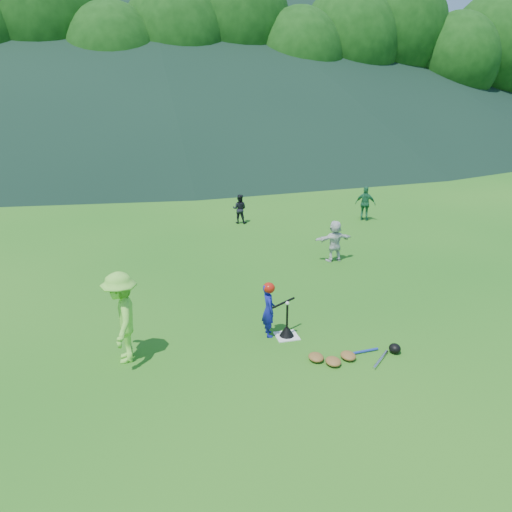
{
  "coord_description": "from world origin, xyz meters",
  "views": [
    {
      "loc": [
        -2.87,
        -8.61,
        4.84
      ],
      "look_at": [
        0.0,
        2.5,
        0.9
      ],
      "focal_mm": 35.0,
      "sensor_mm": 36.0,
      "label": 1
    }
  ],
  "objects_px": {
    "adult_coach": "(122,318)",
    "batting_tee": "(287,331)",
    "batter_child": "(269,310)",
    "fielder_b": "(240,209)",
    "fielder_d": "(335,241)",
    "fielder_c": "(365,204)",
    "equipment_pile": "(349,356)",
    "home_plate": "(287,336)"
  },
  "relations": [
    {
      "from": "adult_coach",
      "to": "batting_tee",
      "type": "xyz_separation_m",
      "value": [
        3.18,
        0.1,
        -0.73
      ]
    },
    {
      "from": "batter_child",
      "to": "fielder_b",
      "type": "height_order",
      "value": "batter_child"
    },
    {
      "from": "batting_tee",
      "to": "batter_child",
      "type": "bearing_deg",
      "value": 154.21
    },
    {
      "from": "batter_child",
      "to": "fielder_d",
      "type": "height_order",
      "value": "fielder_d"
    },
    {
      "from": "adult_coach",
      "to": "fielder_c",
      "type": "height_order",
      "value": "adult_coach"
    },
    {
      "from": "batter_child",
      "to": "fielder_b",
      "type": "xyz_separation_m",
      "value": [
        1.35,
        8.67,
        -0.02
      ]
    },
    {
      "from": "batter_child",
      "to": "adult_coach",
      "type": "height_order",
      "value": "adult_coach"
    },
    {
      "from": "batting_tee",
      "to": "fielder_b",
      "type": "bearing_deg",
      "value": 83.47
    },
    {
      "from": "fielder_d",
      "to": "equipment_pile",
      "type": "bearing_deg",
      "value": 66.1
    },
    {
      "from": "home_plate",
      "to": "fielder_c",
      "type": "distance_m",
      "value": 9.86
    },
    {
      "from": "adult_coach",
      "to": "fielder_b",
      "type": "height_order",
      "value": "adult_coach"
    },
    {
      "from": "home_plate",
      "to": "fielder_c",
      "type": "height_order",
      "value": "fielder_c"
    },
    {
      "from": "fielder_b",
      "to": "fielder_d",
      "type": "height_order",
      "value": "fielder_d"
    },
    {
      "from": "home_plate",
      "to": "fielder_d",
      "type": "bearing_deg",
      "value": 56.01
    },
    {
      "from": "batter_child",
      "to": "fielder_c",
      "type": "bearing_deg",
      "value": -34.37
    },
    {
      "from": "batter_child",
      "to": "equipment_pile",
      "type": "bearing_deg",
      "value": -134.67
    },
    {
      "from": "home_plate",
      "to": "fielder_d",
      "type": "distance_m",
      "value": 4.94
    },
    {
      "from": "adult_coach",
      "to": "batter_child",
      "type": "bearing_deg",
      "value": 97.77
    },
    {
      "from": "fielder_c",
      "to": "fielder_d",
      "type": "xyz_separation_m",
      "value": [
        -2.92,
        -3.98,
        -0.04
      ]
    },
    {
      "from": "home_plate",
      "to": "equipment_pile",
      "type": "distance_m",
      "value": 1.41
    },
    {
      "from": "home_plate",
      "to": "fielder_d",
      "type": "relative_size",
      "value": 0.37
    },
    {
      "from": "fielder_c",
      "to": "equipment_pile",
      "type": "height_order",
      "value": "fielder_c"
    },
    {
      "from": "batting_tee",
      "to": "home_plate",
      "type": "bearing_deg",
      "value": 0.0
    },
    {
      "from": "fielder_c",
      "to": "fielder_d",
      "type": "bearing_deg",
      "value": 89.64
    },
    {
      "from": "adult_coach",
      "to": "batting_tee",
      "type": "bearing_deg",
      "value": 94.26
    },
    {
      "from": "fielder_b",
      "to": "batting_tee",
      "type": "xyz_separation_m",
      "value": [
        -1.01,
        -8.83,
        -0.41
      ]
    },
    {
      "from": "adult_coach",
      "to": "fielder_d",
      "type": "xyz_separation_m",
      "value": [
        5.93,
        4.17,
        -0.26
      ]
    },
    {
      "from": "adult_coach",
      "to": "fielder_b",
      "type": "distance_m",
      "value": 9.88
    },
    {
      "from": "home_plate",
      "to": "fielder_c",
      "type": "xyz_separation_m",
      "value": [
        5.66,
        8.05,
        0.63
      ]
    },
    {
      "from": "equipment_pile",
      "to": "fielder_d",
      "type": "bearing_deg",
      "value": 69.94
    },
    {
      "from": "home_plate",
      "to": "adult_coach",
      "type": "bearing_deg",
      "value": -178.11
    },
    {
      "from": "batter_child",
      "to": "fielder_c",
      "type": "distance_m",
      "value": 9.91
    },
    {
      "from": "fielder_d",
      "to": "batting_tee",
      "type": "relative_size",
      "value": 1.77
    },
    {
      "from": "fielder_b",
      "to": "fielder_c",
      "type": "bearing_deg",
      "value": -164.88
    },
    {
      "from": "fielder_c",
      "to": "batting_tee",
      "type": "xyz_separation_m",
      "value": [
        -5.66,
        -8.05,
        -0.51
      ]
    },
    {
      "from": "fielder_c",
      "to": "batting_tee",
      "type": "distance_m",
      "value": 9.85
    },
    {
      "from": "batting_tee",
      "to": "equipment_pile",
      "type": "xyz_separation_m",
      "value": [
        0.84,
        -1.13,
        -0.06
      ]
    },
    {
      "from": "home_plate",
      "to": "adult_coach",
      "type": "distance_m",
      "value": 3.3
    },
    {
      "from": "batter_child",
      "to": "fielder_d",
      "type": "xyz_separation_m",
      "value": [
        3.08,
        3.9,
        0.04
      ]
    },
    {
      "from": "home_plate",
      "to": "batting_tee",
      "type": "xyz_separation_m",
      "value": [
        0.0,
        0.0,
        0.12
      ]
    },
    {
      "from": "batting_tee",
      "to": "fielder_c",
      "type": "bearing_deg",
      "value": 54.87
    },
    {
      "from": "batter_child",
      "to": "adult_coach",
      "type": "bearing_deg",
      "value": 98.3
    }
  ]
}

